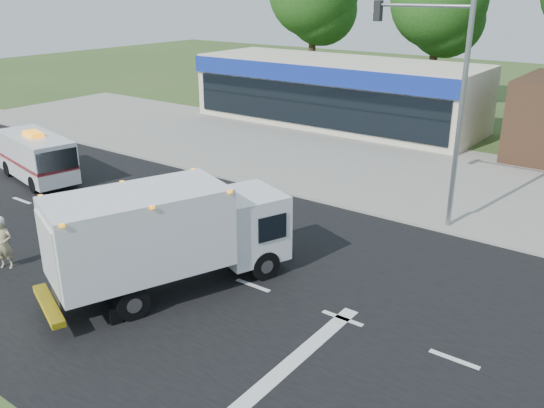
% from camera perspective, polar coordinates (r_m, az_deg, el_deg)
% --- Properties ---
extents(ground, '(120.00, 120.00, 0.00)m').
position_cam_1_polar(ground, '(16.98, -1.90, -8.11)').
color(ground, '#385123').
rests_on(ground, ground).
extents(road_asphalt, '(60.00, 14.00, 0.02)m').
position_cam_1_polar(road_asphalt, '(16.98, -1.90, -8.10)').
color(road_asphalt, black).
rests_on(road_asphalt, ground).
extents(sidewalk, '(60.00, 2.40, 0.12)m').
position_cam_1_polar(sidewalk, '(23.35, 10.63, -0.01)').
color(sidewalk, gray).
rests_on(sidewalk, ground).
extents(parking_apron, '(60.00, 9.00, 0.02)m').
position_cam_1_polar(parking_apron, '(28.46, 15.83, 3.23)').
color(parking_apron, gray).
rests_on(parking_apron, ground).
extents(lane_markings, '(55.20, 7.00, 0.01)m').
position_cam_1_polar(lane_markings, '(15.34, -1.04, -11.46)').
color(lane_markings, silver).
rests_on(lane_markings, road_asphalt).
extents(ems_box_truck, '(4.57, 7.33, 3.11)m').
position_cam_1_polar(ems_box_truck, '(16.26, -10.39, -2.78)').
color(ems_box_truck, black).
rests_on(ems_box_truck, ground).
extents(emergency_worker, '(0.70, 0.63, 1.71)m').
position_cam_1_polar(emergency_worker, '(19.48, -25.07, -3.49)').
color(emergency_worker, tan).
rests_on(emergency_worker, ground).
extents(ambulance_van, '(5.01, 2.73, 2.23)m').
position_cam_1_polar(ambulance_van, '(27.63, -22.20, 4.37)').
color(ambulance_van, silver).
rests_on(ambulance_van, ground).
extents(retail_strip_mall, '(18.00, 6.20, 4.00)m').
position_cam_1_polar(retail_strip_mall, '(36.99, 6.36, 11.00)').
color(retail_strip_mall, beige).
rests_on(retail_strip_mall, ground).
extents(traffic_signal_pole, '(3.51, 0.25, 8.00)m').
position_cam_1_polar(traffic_signal_pole, '(20.70, 16.71, 10.81)').
color(traffic_signal_pole, gray).
rests_on(traffic_signal_pole, ground).
extents(background_trees, '(36.77, 7.39, 12.10)m').
position_cam_1_polar(background_trees, '(41.07, 23.34, 18.03)').
color(background_trees, '#332114').
rests_on(background_trees, ground).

